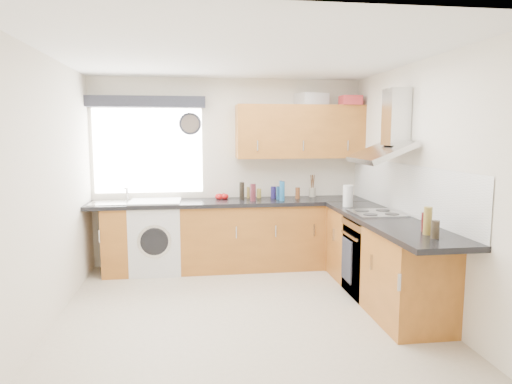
{
  "coord_description": "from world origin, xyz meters",
  "views": [
    {
      "loc": [
        -0.47,
        -4.36,
        1.78
      ],
      "look_at": [
        0.25,
        0.85,
        1.1
      ],
      "focal_mm": 32.0,
      "sensor_mm": 36.0,
      "label": 1
    }
  ],
  "objects": [
    {
      "name": "extractor_hood",
      "position": [
        1.6,
        0.3,
        1.77
      ],
      "size": [
        0.52,
        0.78,
        0.66
      ],
      "primitive_type": null,
      "color": "#B8B8B8",
      "rests_on": "wall_right"
    },
    {
      "name": "base_cab_back",
      "position": [
        -0.1,
        1.51,
        0.43
      ],
      "size": [
        3.0,
        0.58,
        0.86
      ],
      "primitive_type": "cube",
      "color": "brown",
      "rests_on": "ground_plane"
    },
    {
      "name": "upper_cabinets",
      "position": [
        0.95,
        1.62,
        1.8
      ],
      "size": [
        1.7,
        0.35,
        0.7
      ],
      "primitive_type": "cube",
      "color": "brown",
      "rests_on": "wall_back"
    },
    {
      "name": "utensil_pot",
      "position": [
        1.15,
        1.7,
        0.97
      ],
      "size": [
        0.11,
        0.11,
        0.12
      ],
      "primitive_type": "cylinder",
      "rotation": [
        0.0,
        0.0,
        -0.2
      ],
      "color": "#A09984",
      "rests_on": "worktop_back"
    },
    {
      "name": "base_cab_right",
      "position": [
        1.51,
        0.15,
        0.43
      ],
      "size": [
        0.58,
        2.1,
        0.86
      ],
      "primitive_type": "cube",
      "color": "brown",
      "rests_on": "ground_plane"
    },
    {
      "name": "sink",
      "position": [
        -1.33,
        1.5,
        0.95
      ],
      "size": [
        0.84,
        0.46,
        0.1
      ],
      "primitive_type": null,
      "color": "#B8B8B8",
      "rests_on": "worktop_back"
    },
    {
      "name": "bottle_2",
      "position": [
        1.56,
        -0.62,
        0.99
      ],
      "size": [
        0.05,
        0.05,
        0.17
      ],
      "primitive_type": "cylinder",
      "color": "#4D1011",
      "rests_on": "worktop_right"
    },
    {
      "name": "wall_right",
      "position": [
        1.8,
        0.0,
        1.25
      ],
      "size": [
        0.02,
        3.6,
        2.5
      ],
      "primitive_type": "cube",
      "color": "silver",
      "rests_on": "ground_plane"
    },
    {
      "name": "wall_back",
      "position": [
        0.0,
        1.8,
        1.25
      ],
      "size": [
        3.6,
        0.02,
        2.5
      ],
      "primitive_type": "cube",
      "color": "silver",
      "rests_on": "ground_plane"
    },
    {
      "name": "bottle_0",
      "position": [
        1.52,
        -0.74,
        1.03
      ],
      "size": [
        0.07,
        0.07,
        0.24
      ],
      "primitive_type": "cylinder",
      "color": "olive",
      "rests_on": "worktop_right"
    },
    {
      "name": "window",
      "position": [
        -1.05,
        1.79,
        1.55
      ],
      "size": [
        1.4,
        0.02,
        1.1
      ],
      "primitive_type": "cube",
      "color": "silver",
      "rests_on": "wall_back"
    },
    {
      "name": "jar_0",
      "position": [
        0.66,
        1.39,
        1.04
      ],
      "size": [
        0.07,
        0.07,
        0.25
      ],
      "primitive_type": "cylinder",
      "color": "#1D588B",
      "rests_on": "worktop_back"
    },
    {
      "name": "ground_plane",
      "position": [
        0.0,
        0.0,
        0.0
      ],
      "size": [
        3.6,
        3.6,
        0.0
      ],
      "primitive_type": "plane",
      "color": "beige"
    },
    {
      "name": "bottle_1",
      "position": [
        1.51,
        -0.89,
        0.99
      ],
      "size": [
        0.07,
        0.07,
        0.15
      ],
      "primitive_type": "cylinder",
      "color": "#30281B",
      "rests_on": "worktop_right"
    },
    {
      "name": "ceiling",
      "position": [
        0.0,
        0.0,
        2.5
      ],
      "size": [
        3.6,
        3.6,
        0.02
      ],
      "primitive_type": "cube",
      "color": "white",
      "rests_on": "wall_back"
    },
    {
      "name": "window_blind",
      "position": [
        -1.05,
        1.7,
        2.18
      ],
      "size": [
        1.5,
        0.18,
        0.14
      ],
      "primitive_type": "cube",
      "color": "#21222A",
      "rests_on": "wall_back"
    },
    {
      "name": "jar_5",
      "position": [
        0.26,
        1.69,
        0.98
      ],
      "size": [
        0.04,
        0.04,
        0.15
      ],
      "primitive_type": "cylinder",
      "color": "olive",
      "rests_on": "worktop_back"
    },
    {
      "name": "tomato_cluster",
      "position": [
        -0.1,
        1.65,
        0.94
      ],
      "size": [
        0.19,
        0.19,
        0.07
      ],
      "primitive_type": null,
      "rotation": [
        0.0,
        0.0,
        -0.29
      ],
      "color": "#AF0F0F",
      "rests_on": "worktop_back"
    },
    {
      "name": "jar_3",
      "position": [
        0.68,
        1.54,
        1.03
      ],
      "size": [
        0.04,
        0.04,
        0.25
      ],
      "primitive_type": "cylinder",
      "color": "navy",
      "rests_on": "worktop_back"
    },
    {
      "name": "jar_8",
      "position": [
        0.59,
        1.63,
        0.99
      ],
      "size": [
        0.07,
        0.07,
        0.16
      ],
      "primitive_type": "cylinder",
      "color": "#1F1854",
      "rests_on": "worktop_back"
    },
    {
      "name": "jar_1",
      "position": [
        0.16,
        1.58,
        1.02
      ],
      "size": [
        0.06,
        0.06,
        0.23
      ],
      "primitive_type": "cylinder",
      "color": "black",
      "rests_on": "worktop_back"
    },
    {
      "name": "jar_2",
      "position": [
        0.41,
        1.7,
        0.97
      ],
      "size": [
        0.06,
        0.06,
        0.12
      ],
      "primitive_type": "cylinder",
      "color": "olive",
      "rests_on": "worktop_back"
    },
    {
      "name": "wall_front",
      "position": [
        0.0,
        -1.8,
        1.25
      ],
      "size": [
        3.6,
        0.02,
        2.5
      ],
      "primitive_type": "cube",
      "color": "silver",
      "rests_on": "ground_plane"
    },
    {
      "name": "hob_plate",
      "position": [
        1.5,
        0.3,
        0.92
      ],
      "size": [
        0.52,
        0.52,
        0.01
      ],
      "primitive_type": "cube",
      "color": "#B8B8B8",
      "rests_on": "worktop_right"
    },
    {
      "name": "storage_box",
      "position": [
        1.6,
        1.52,
        2.21
      ],
      "size": [
        0.26,
        0.22,
        0.12
      ],
      "primitive_type": "cube",
      "rotation": [
        0.0,
        0.0,
        0.01
      ],
      "color": "#BD3236",
      "rests_on": "upper_cabinets"
    },
    {
      "name": "base_cab_corner",
      "position": [
        1.5,
        1.5,
        0.43
      ],
      "size": [
        0.6,
        0.6,
        0.86
      ],
      "primitive_type": "cube",
      "color": "brown",
      "rests_on": "ground_plane"
    },
    {
      "name": "wall_left",
      "position": [
        -1.8,
        0.0,
        1.25
      ],
      "size": [
        0.02,
        3.6,
        2.5
      ],
      "primitive_type": "cube",
      "color": "silver",
      "rests_on": "ground_plane"
    },
    {
      "name": "kitchen_roll",
      "position": [
        1.35,
        0.81,
        1.04
      ],
      "size": [
        0.13,
        0.13,
        0.26
      ],
      "primitive_type": "cylinder",
      "rotation": [
        0.0,
        0.0,
        -0.13
      ],
      "color": "silver",
      "rests_on": "worktop_right"
    },
    {
      "name": "jar_6",
      "position": [
        0.29,
        1.42,
        1.02
      ],
      "size": [
        0.07,
        0.07,
        0.22
      ],
      "primitive_type": "cylinder",
      "color": "#4E1B22",
      "rests_on": "worktop_back"
    },
    {
      "name": "jar_7",
      "position": [
        0.64,
        1.53,
        0.99
      ],
      "size": [
        0.05,
        0.05,
        0.17
      ],
      "primitive_type": "cylinder",
      "color": "navy",
      "rests_on": "worktop_back"
    },
    {
      "name": "wall_clock",
      "position": [
        -0.5,
        1.78,
        1.9
      ],
      "size": [
        0.29,
        0.04,
        0.29
      ],
      "primitive_type": "cylinder",
      "rotation": [
        1.57,
        0.0,
        0.0
      ],
      "color": "#21222A",
      "rests_on": "wall_back"
    },
    {
      "name": "casserole",
      "position": [
        1.12,
        1.72,
        2.23
      ],
      "size": [
        0.46,
        0.39,
        0.16
      ],
      "primitive_type": "cube",
      "rotation": [
        0.0,
        0.0,
        0.33
      ],
      "color": "silver",
      "rests_on": "upper_cabinets"
    },
    {
      "name": "washing_machine",
      "position": [
        -0.96,
        1.52,
        0.46
      ],
      "size": [
        0.64,
        0.62,
        0.93
      ],
      "primitive_type": "cube",
      "rotation": [
        0.0,
        0.0,
        -0.01
      ],
      "color": "silver",
      "rests_on": "ground_plane"
    },
    {
      "name": "oven",
      "position": [
        1.5,
        0.3,
        0.42
      ],
      "size": [
        0.56,
        0.58,
        0.85
      ],
      "primitive_type": "cube",
      "color": "black",
      "rests_on": "ground_plane"
    },
    {
      "name": "splashback",
      "position": [
        1.79,
        0.3,
        1.18
      ],
      "size": [
        0.01,
        3.0,
        0.54
      ],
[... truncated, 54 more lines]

